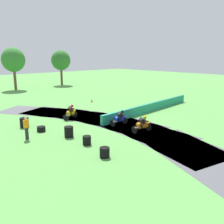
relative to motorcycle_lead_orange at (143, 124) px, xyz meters
The scene contains 15 objects.
ground_plane 3.70m from the motorcycle_lead_orange, 83.27° to the left, with size 120.00×120.00×0.00m, color #569947.
track_asphalt 3.64m from the motorcycle_lead_orange, 98.31° to the left, with size 9.30×26.73×0.01m.
safety_barrier 7.34m from the motorcycle_lead_orange, 33.47° to the left, with size 0.30×14.77×0.90m, color #1E8466.
motorcycle_lead_orange is the anchor object (origin of this frame).
motorcycle_chase_blue 2.60m from the motorcycle_lead_orange, 87.69° to the left, with size 1.69×0.84×1.43m.
motorcycle_trailing_yellow 7.45m from the motorcycle_lead_orange, 103.57° to the left, with size 1.71×1.18×1.43m.
tire_stack_near 5.56m from the motorcycle_lead_orange, 164.15° to the right, with size 0.59×0.59×0.60m.
tire_stack_mid_a 4.92m from the motorcycle_lead_orange, 170.00° to the left, with size 0.56×0.56×0.60m.
tire_stack_mid_b 5.69m from the motorcycle_lead_orange, 148.14° to the left, with size 0.65×0.65×0.80m.
tire_stack_far 8.00m from the motorcycle_lead_orange, 135.19° to the left, with size 0.65×0.65×0.40m.
tire_stack_extra_a 9.81m from the motorcycle_lead_orange, 128.61° to the left, with size 0.72×0.72×0.80m.
track_marshal 8.64m from the motorcycle_lead_orange, 147.46° to the left, with size 0.34×0.24×1.63m.
traffic_cone 13.28m from the motorcycle_lead_orange, 68.71° to the left, with size 0.28×0.28×0.44m, color orange.
tree_far_left 33.24m from the motorcycle_lead_orange, 68.79° to the left, with size 3.69×3.69×6.76m.
tree_far_right 30.72m from the motorcycle_lead_orange, 85.36° to the left, with size 3.86×3.86×7.08m.
Camera 1 is at (-14.69, -15.23, 5.91)m, focal length 39.25 mm.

